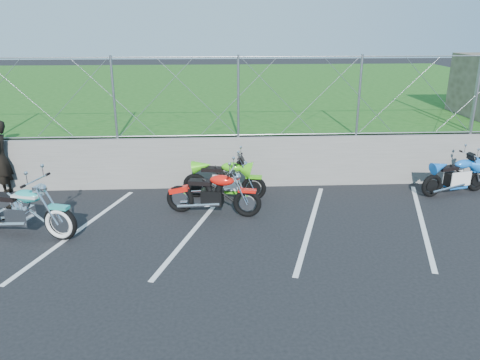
{
  "coord_description": "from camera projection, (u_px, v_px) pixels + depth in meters",
  "views": [
    {
      "loc": [
        0.4,
        -7.93,
        4.09
      ],
      "look_at": [
        0.92,
        1.3,
        0.91
      ],
      "focal_mm": 35.0,
      "sensor_mm": 36.0,
      "label": 1
    }
  ],
  "objects": [
    {
      "name": "sign_pole",
      "position": [
        479.0,
        73.0,
        11.95
      ],
      "size": [
        0.08,
        0.08,
        3.0
      ],
      "primitive_type": "cylinder",
      "color": "gray",
      "rests_on": "grass_field"
    },
    {
      "name": "naked_orange",
      "position": [
        214.0,
        195.0,
        10.22
      ],
      "size": [
        2.11,
        0.76,
        1.07
      ],
      "rotation": [
        0.0,
        0.0,
        -0.24
      ],
      "color": "black",
      "rests_on": "ground"
    },
    {
      "name": "cruiser_turquoise",
      "position": [
        22.0,
        213.0,
        9.2
      ],
      "size": [
        2.38,
        0.93,
        1.22
      ],
      "rotation": [
        0.0,
        0.0,
        -0.3
      ],
      "color": "black",
      "rests_on": "ground"
    },
    {
      "name": "retaining_wall",
      "position": [
        199.0,
        162.0,
        11.89
      ],
      "size": [
        30.0,
        0.22,
        1.3
      ],
      "primitive_type": "cube",
      "color": "slate",
      "rests_on": "ground"
    },
    {
      "name": "sportbike_green",
      "position": [
        225.0,
        181.0,
        11.13
      ],
      "size": [
        2.0,
        0.71,
        1.04
      ],
      "rotation": [
        0.0,
        0.0,
        -0.19
      ],
      "color": "black",
      "rests_on": "ground"
    },
    {
      "name": "chain_link_fence",
      "position": [
        197.0,
        97.0,
        11.35
      ],
      "size": [
        28.0,
        0.03,
        2.0
      ],
      "color": "gray",
      "rests_on": "retaining_wall"
    },
    {
      "name": "grass_field",
      "position": [
        205.0,
        99.0,
        21.33
      ],
      "size": [
        30.0,
        20.0,
        1.3
      ],
      "primitive_type": "cube",
      "color": "#1B4D14",
      "rests_on": "ground"
    },
    {
      "name": "ground",
      "position": [
        195.0,
        249.0,
        8.8
      ],
      "size": [
        90.0,
        90.0,
        0.0
      ],
      "primitive_type": "plane",
      "color": "black",
      "rests_on": "ground"
    },
    {
      "name": "parking_lines",
      "position": [
        254.0,
        225.0,
        9.8
      ],
      "size": [
        18.29,
        4.31,
        0.01
      ],
      "color": "silver",
      "rests_on": "ground"
    },
    {
      "name": "sportbike_blue",
      "position": [
        456.0,
        177.0,
        11.45
      ],
      "size": [
        1.87,
        0.71,
        0.99
      ],
      "rotation": [
        0.0,
        0.0,
        0.25
      ],
      "color": "black",
      "rests_on": "ground"
    },
    {
      "name": "person_standing",
      "position": [
        0.0,
        159.0,
        11.21
      ],
      "size": [
        0.53,
        0.73,
        1.86
      ],
      "primitive_type": "imported",
      "rotation": [
        0.0,
        0.0,
        -1.43
      ],
      "color": "black",
      "rests_on": "ground"
    }
  ]
}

